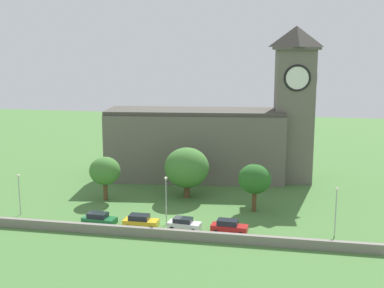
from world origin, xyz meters
The scene contains 13 objects.
ground_plane centered at (0.00, 15.00, 0.00)m, with size 200.00×200.00×0.00m, color #477538.
church centered at (2.57, 25.10, 8.21)m, with size 38.44×13.95×27.78m.
quay_barrier centered at (0.00, -5.86, 0.61)m, with size 54.29×0.70×1.22m, color gray.
car_green centered at (-9.70, -2.99, 0.90)m, with size 4.83×2.69×1.78m.
car_yellow centered at (-3.76, -2.98, 0.96)m, with size 4.73×2.29×1.89m.
car_white centered at (2.17, -2.50, 0.85)m, with size 4.54×2.51×1.69m.
car_red centered at (8.25, -2.77, 0.97)m, with size 4.89×2.33×1.92m.
streetlamp_west_end centered at (-22.62, -1.02, 4.15)m, with size 0.44×0.44×6.09m.
streetlamp_west_mid centered at (-0.67, -0.97, 4.59)m, with size 0.44×0.44×6.85m.
streetlamp_central centered at (21.81, -0.96, 4.40)m, with size 0.44×0.44×6.53m.
tree_riverside_east centered at (-13.01, 8.34, 4.77)m, with size 4.93×4.93×7.03m.
tree_churchyard centered at (10.78, 7.27, 4.94)m, with size 4.89×4.89×7.18m.
tree_by_tower centered at (-0.52, 12.25, 4.97)m, with size 7.21×7.21×8.24m.
Camera 1 is at (15.77, -65.94, 24.23)m, focal length 47.61 mm.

